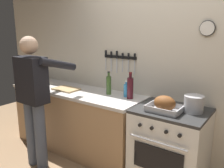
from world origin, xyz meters
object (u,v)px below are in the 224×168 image
(person_cook, at_px, (34,95))
(bottle_wine_red, at_px, (130,88))
(stove, at_px, (169,148))
(cutting_board, at_px, (66,89))
(bottle_olive_oil, at_px, (109,85))
(stock_pot, at_px, (194,104))
(bottle_dish_soap, at_px, (127,90))
(roasting_pan, at_px, (165,105))

(person_cook, relative_size, bottle_wine_red, 5.02)
(stove, xyz_separation_m, person_cook, (-1.53, -0.61, 0.50))
(cutting_board, bearing_deg, bottle_wine_red, 9.46)
(bottle_olive_oil, bearing_deg, bottle_wine_red, -1.32)
(stove, height_order, bottle_olive_oil, bottle_olive_oil)
(stove, relative_size, stock_pot, 4.47)
(stove, height_order, stock_pot, stock_pot)
(bottle_wine_red, distance_m, bottle_olive_oil, 0.33)
(stove, height_order, bottle_wine_red, bottle_wine_red)
(stove, bearing_deg, stock_pot, 15.50)
(stock_pot, relative_size, bottle_dish_soap, 0.98)
(person_cook, distance_m, bottle_dish_soap, 1.14)
(person_cook, distance_m, cutting_board, 0.53)
(bottle_olive_oil, distance_m, bottle_dish_soap, 0.26)
(person_cook, height_order, bottle_dish_soap, person_cook)
(stove, bearing_deg, cutting_board, -177.23)
(stock_pot, xyz_separation_m, bottle_wine_red, (-0.78, 0.03, 0.05))
(roasting_pan, bearing_deg, bottle_dish_soap, 158.87)
(bottle_dish_soap, bearing_deg, roasting_pan, -21.13)
(roasting_pan, xyz_separation_m, bottle_olive_oil, (-0.86, 0.20, 0.05))
(stove, xyz_separation_m, roasting_pan, (-0.04, -0.10, 0.52))
(stock_pot, relative_size, cutting_board, 0.56)
(roasting_pan, height_order, bottle_dish_soap, bottle_dish_soap)
(cutting_board, height_order, bottle_olive_oil, bottle_olive_oil)
(stove, xyz_separation_m, cutting_board, (-1.53, -0.07, 0.46))
(cutting_board, xyz_separation_m, bottle_wine_red, (0.96, 0.16, 0.13))
(person_cook, bearing_deg, bottle_dish_soap, -39.07)
(cutting_board, relative_size, bottle_dish_soap, 1.74)
(stove, bearing_deg, bottle_olive_oil, 174.13)
(stock_pot, distance_m, cutting_board, 1.75)
(stove, distance_m, cutting_board, 1.60)
(stove, relative_size, cutting_board, 2.50)
(bottle_dish_soap, bearing_deg, stock_pot, -5.09)
(cutting_board, distance_m, bottle_olive_oil, 0.66)
(stock_pot, height_order, cutting_board, stock_pot)
(person_cook, height_order, roasting_pan, person_cook)
(roasting_pan, height_order, cutting_board, roasting_pan)
(cutting_board, bearing_deg, stock_pot, 4.34)
(person_cook, distance_m, bottle_wine_red, 1.18)
(bottle_wine_red, xyz_separation_m, bottle_dish_soap, (-0.08, 0.05, -0.05))
(stock_pot, bearing_deg, person_cook, -159.08)
(roasting_pan, height_order, bottle_wine_red, bottle_wine_red)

